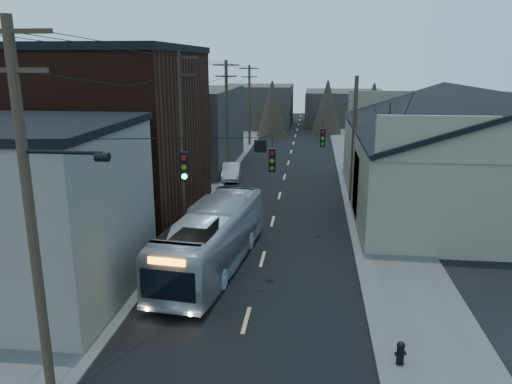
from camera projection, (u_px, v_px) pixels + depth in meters
road_surface at (283, 183)px, 39.81m from camera, size 9.00×110.00×0.02m
sidewalk_left at (203, 180)px, 40.52m from camera, size 4.00×110.00×0.12m
sidewalk_right at (366, 184)px, 39.08m from camera, size 4.00×110.00×0.12m
building_clapboard at (24, 215)px, 19.75m from camera, size 8.00×8.00×7.00m
building_brick at (108, 137)px, 30.04m from camera, size 10.00×12.00×10.00m
building_left_far at (184, 128)px, 45.74m from camera, size 9.00×14.00×7.00m
warehouse at (475, 166)px, 32.88m from camera, size 16.16×20.60×7.73m
building_far_left at (257, 106)px, 73.34m from camera, size 10.00×12.00×6.00m
building_far_right at (345, 107)px, 76.83m from camera, size 12.00×14.00×5.00m
bare_tree at (386, 166)px, 28.57m from camera, size 0.40×0.40×7.20m
utility_lines at (232, 130)px, 33.27m from camera, size 11.24×45.28×10.50m
bus at (212, 239)px, 23.01m from camera, size 3.66×10.77×2.94m
parked_car at (231, 171)px, 40.82m from camera, size 1.78×4.13×1.32m
fire_hydrant at (401, 352)px, 15.71m from camera, size 0.38×0.27×0.78m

